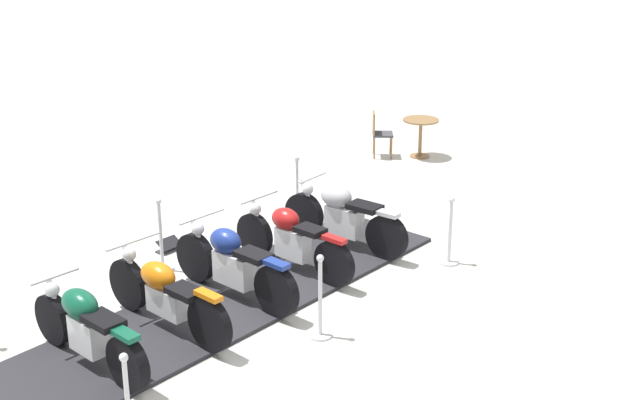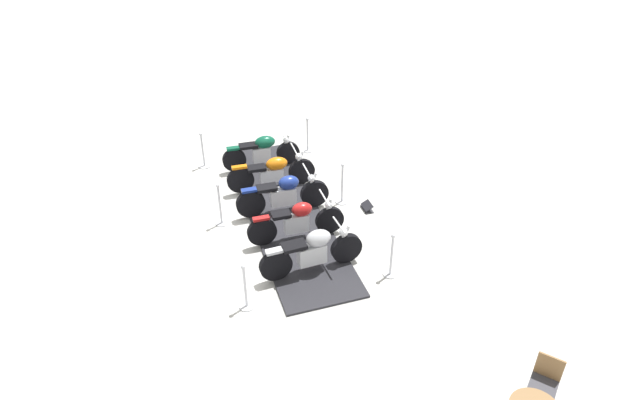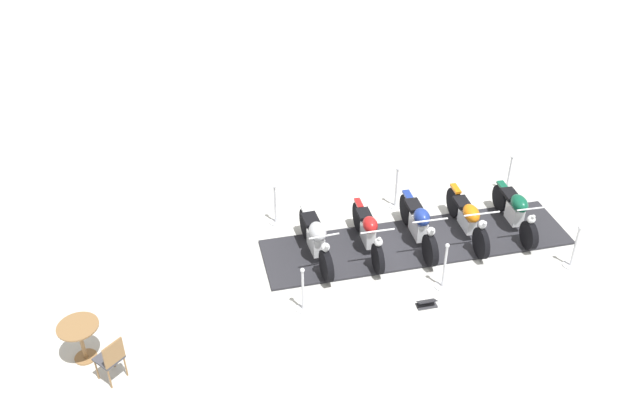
# 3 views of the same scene
# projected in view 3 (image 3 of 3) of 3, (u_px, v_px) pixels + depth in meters

# --- Properties ---
(ground_plane) EXTENTS (80.00, 80.00, 0.00)m
(ground_plane) POSITION_uv_depth(u_px,v_px,m) (417.00, 243.00, 14.78)
(ground_plane) COLOR silver
(display_platform) EXTENTS (6.81, 4.38, 0.05)m
(display_platform) POSITION_uv_depth(u_px,v_px,m) (417.00, 242.00, 14.77)
(display_platform) COLOR #28282D
(display_platform) RESTS_ON ground_plane
(motorcycle_chrome) EXTENTS (1.16, 1.99, 0.97)m
(motorcycle_chrome) POSITION_uv_depth(u_px,v_px,m) (316.00, 239.00, 14.02)
(motorcycle_chrome) COLOR black
(motorcycle_chrome) RESTS_ON display_platform
(motorcycle_maroon) EXTENTS (1.09, 2.03, 0.95)m
(motorcycle_maroon) POSITION_uv_depth(u_px,v_px,m) (368.00, 232.00, 14.25)
(motorcycle_maroon) COLOR black
(motorcycle_maroon) RESTS_ON display_platform
(motorcycle_navy) EXTENTS (1.10, 2.09, 1.00)m
(motorcycle_navy) POSITION_uv_depth(u_px,v_px,m) (419.00, 224.00, 14.46)
(motorcycle_navy) COLOR black
(motorcycle_navy) RESTS_ON display_platform
(motorcycle_copper) EXTENTS (1.11, 2.11, 0.99)m
(motorcycle_copper) POSITION_uv_depth(u_px,v_px,m) (468.00, 218.00, 14.68)
(motorcycle_copper) COLOR black
(motorcycle_copper) RESTS_ON display_platform
(motorcycle_forest) EXTENTS (1.00, 1.98, 0.92)m
(motorcycle_forest) POSITION_uv_depth(u_px,v_px,m) (516.00, 211.00, 14.90)
(motorcycle_forest) COLOR black
(motorcycle_forest) RESTS_ON display_platform
(stanchion_right_front) EXTENTS (0.29, 0.29, 1.02)m
(stanchion_right_front) POSITION_uv_depth(u_px,v_px,m) (303.00, 295.00, 12.83)
(stanchion_right_front) COLOR silver
(stanchion_right_front) RESTS_ON ground_plane
(stanchion_left_rear) EXTENTS (0.35, 0.35, 1.01)m
(stanchion_left_rear) POSITION_uv_depth(u_px,v_px,m) (508.00, 181.00, 16.36)
(stanchion_left_rear) COLOR silver
(stanchion_left_rear) RESTS_ON ground_plane
(stanchion_left_mid) EXTENTS (0.30, 0.30, 1.08)m
(stanchion_left_mid) POSITION_uv_depth(u_px,v_px,m) (396.00, 193.00, 15.77)
(stanchion_left_mid) COLOR silver
(stanchion_left_mid) RESTS_ON ground_plane
(stanchion_left_front) EXTENTS (0.30, 0.30, 1.02)m
(stanchion_left_front) POSITION_uv_depth(u_px,v_px,m) (275.00, 210.00, 15.23)
(stanchion_left_front) COLOR silver
(stanchion_left_front) RESTS_ON ground_plane
(stanchion_right_rear) EXTENTS (0.33, 0.33, 1.03)m
(stanchion_right_rear) POSITION_uv_depth(u_px,v_px,m) (573.00, 253.00, 13.95)
(stanchion_right_rear) COLOR silver
(stanchion_right_rear) RESTS_ON ground_plane
(stanchion_right_mid) EXTENTS (0.32, 0.32, 1.09)m
(stanchion_right_mid) POSITION_uv_depth(u_px,v_px,m) (444.00, 273.00, 13.38)
(stanchion_right_mid) COLOR silver
(stanchion_right_mid) RESTS_ON ground_plane
(info_placard) EXTENTS (0.45, 0.35, 0.18)m
(info_placard) POSITION_uv_depth(u_px,v_px,m) (427.00, 304.00, 13.08)
(info_placard) COLOR #333338
(info_placard) RESTS_ON ground_plane
(cafe_table) EXTENTS (0.72, 0.72, 0.77)m
(cafe_table) POSITION_uv_depth(u_px,v_px,m) (80.00, 334.00, 11.68)
(cafe_table) COLOR olive
(cafe_table) RESTS_ON ground_plane
(cafe_chair_near_table) EXTENTS (0.53, 0.53, 0.91)m
(cafe_chair_near_table) POSITION_uv_depth(u_px,v_px,m) (111.00, 357.00, 11.30)
(cafe_chair_near_table) COLOR olive
(cafe_chair_near_table) RESTS_ON ground_plane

